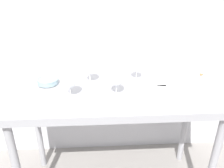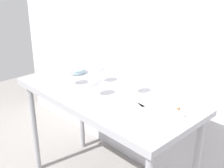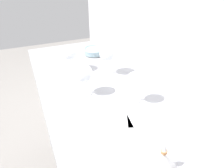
# 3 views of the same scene
# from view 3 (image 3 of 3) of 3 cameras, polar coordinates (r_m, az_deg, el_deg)

# --- Properties ---
(back_wall) EXTENTS (3.80, 0.04, 2.60)m
(back_wall) POSITION_cam_3_polar(r_m,az_deg,el_deg) (1.52, 15.96, 15.24)
(back_wall) COLOR silver
(back_wall) RESTS_ON ground_plane
(steel_counter) EXTENTS (1.40, 0.65, 0.90)m
(steel_counter) POSITION_cam_3_polar(r_m,az_deg,el_deg) (1.53, -2.27, -4.57)
(steel_counter) COLOR #9E9EA3
(steel_counter) RESTS_ON ground_plane
(wine_glass_near_center) EXTENTS (0.09, 0.09, 0.17)m
(wine_glass_near_center) POSITION_cam_3_polar(r_m,az_deg,el_deg) (1.39, -5.97, 2.07)
(wine_glass_near_center) COLOR white
(wine_glass_near_center) RESTS_ON steel_counter
(wine_glass_far_right) EXTENTS (0.08, 0.08, 0.17)m
(wine_glass_far_right) POSITION_cam_3_polar(r_m,az_deg,el_deg) (1.32, 4.98, 0.74)
(wine_glass_far_right) COLOR white
(wine_glass_far_right) RESTS_ON steel_counter
(wine_glass_near_left) EXTENTS (0.09, 0.09, 0.17)m
(wine_glass_near_left) POSITION_cam_3_polar(r_m,az_deg,el_deg) (1.64, -8.97, 6.53)
(wine_glass_near_left) COLOR white
(wine_glass_near_left) RESTS_ON steel_counter
(wine_glass_far_left) EXTENTS (0.09, 0.09, 0.18)m
(wine_glass_far_left) POSITION_cam_3_polar(r_m,az_deg,el_deg) (1.58, -1.04, 6.34)
(wine_glass_far_left) COLOR white
(wine_glass_far_left) RESTS_ON steel_counter
(tasting_sheet_upper) EXTENTS (0.19, 0.25, 0.00)m
(tasting_sheet_upper) POSITION_cam_3_polar(r_m,az_deg,el_deg) (1.20, -0.91, -9.92)
(tasting_sheet_upper) COLOR white
(tasting_sheet_upper) RESTS_ON steel_counter
(tasting_sheet_lower) EXTENTS (0.22, 0.30, 0.00)m
(tasting_sheet_lower) POSITION_cam_3_polar(r_m,az_deg,el_deg) (1.28, 9.39, -7.17)
(tasting_sheet_lower) COLOR white
(tasting_sheet_lower) RESTS_ON steel_counter
(tasting_bowl) EXTENTS (0.15, 0.15, 0.04)m
(tasting_bowl) POSITION_cam_3_polar(r_m,az_deg,el_deg) (1.88, -3.79, 7.10)
(tasting_bowl) COLOR beige
(tasting_bowl) RESTS_ON steel_counter
(decanter_funnel) EXTENTS (0.11, 0.11, 0.11)m
(decanter_funnel) POSITION_cam_3_polar(r_m,az_deg,el_deg) (1.05, 10.86, -15.59)
(decanter_funnel) COLOR silver
(decanter_funnel) RESTS_ON steel_counter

